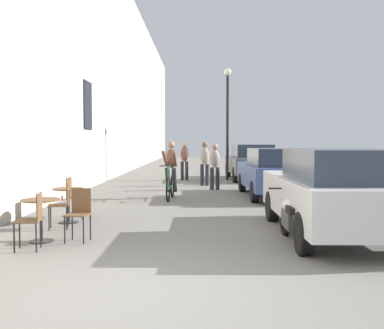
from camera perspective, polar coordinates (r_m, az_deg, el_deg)
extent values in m
plane|color=slate|center=(5.35, -7.64, -15.52)|extent=(88.00, 88.00, 0.00)
cube|color=#B7AD99|center=(19.78, -11.75, 12.88)|extent=(0.50, 68.00, 10.29)
cube|color=black|center=(16.66, -12.93, 7.23)|extent=(0.04, 1.10, 1.70)
cylinder|color=black|center=(8.17, -18.36, -9.10)|extent=(0.40, 0.40, 0.02)
cylinder|color=black|center=(8.11, -18.40, -6.70)|extent=(0.05, 0.05, 0.67)
cylinder|color=brown|center=(8.06, -18.44, -4.24)|extent=(0.64, 0.64, 0.02)
cylinder|color=black|center=(7.46, -21.41, -8.61)|extent=(0.02, 0.02, 0.45)
cylinder|color=black|center=(7.77, -20.81, -8.15)|extent=(0.02, 0.02, 0.45)
cylinder|color=black|center=(7.39, -18.95, -8.68)|extent=(0.02, 0.02, 0.45)
cylinder|color=black|center=(7.70, -18.45, -8.21)|extent=(0.02, 0.02, 0.45)
cube|color=brown|center=(7.53, -19.93, -6.66)|extent=(0.43, 0.43, 0.02)
cube|color=brown|center=(7.46, -18.61, -5.02)|extent=(0.07, 0.34, 0.42)
cylinder|color=black|center=(7.74, -13.45, -8.07)|extent=(0.02, 0.02, 0.45)
cylinder|color=black|center=(7.86, -15.67, -7.93)|extent=(0.02, 0.02, 0.45)
cylinder|color=black|center=(8.04, -12.62, -7.66)|extent=(0.02, 0.02, 0.45)
cylinder|color=black|center=(8.16, -14.77, -7.53)|extent=(0.02, 0.02, 0.45)
cube|color=brown|center=(7.91, -14.15, -6.12)|extent=(0.42, 0.42, 0.02)
cube|color=brown|center=(8.04, -13.70, -4.38)|extent=(0.34, 0.06, 0.42)
cylinder|color=black|center=(9.87, -15.20, -7.00)|extent=(0.40, 0.40, 0.02)
cylinder|color=black|center=(9.81, -15.23, -5.00)|extent=(0.05, 0.05, 0.67)
cylinder|color=brown|center=(9.77, -15.25, -2.97)|extent=(0.64, 0.64, 0.02)
cylinder|color=black|center=(9.05, -17.50, -6.54)|extent=(0.02, 0.02, 0.45)
cylinder|color=black|center=(9.37, -17.30, -6.22)|extent=(0.02, 0.02, 0.45)
cylinder|color=black|center=(9.02, -15.44, -6.54)|extent=(0.02, 0.02, 0.45)
cylinder|color=black|center=(9.34, -15.31, -6.22)|extent=(0.02, 0.02, 0.45)
cube|color=brown|center=(9.16, -16.41, -4.93)|extent=(0.45, 0.45, 0.02)
cube|color=brown|center=(9.12, -15.30, -3.55)|extent=(0.09, 0.34, 0.42)
cylinder|color=black|center=(10.57, -13.11, -5.14)|extent=(0.02, 0.02, 0.45)
cylinder|color=black|center=(10.26, -13.61, -5.38)|extent=(0.02, 0.02, 0.45)
cylinder|color=black|center=(10.66, -14.79, -5.09)|extent=(0.02, 0.02, 0.45)
cylinder|color=black|center=(10.36, -15.33, -5.33)|extent=(0.02, 0.02, 0.45)
cube|color=brown|center=(10.43, -14.23, -3.96)|extent=(0.39, 0.39, 0.02)
cube|color=brown|center=(10.46, -15.18, -2.74)|extent=(0.03, 0.34, 0.42)
torus|color=black|center=(12.87, -3.02, -3.17)|extent=(0.09, 0.71, 0.71)
torus|color=black|center=(13.91, -2.48, -2.72)|extent=(0.09, 0.71, 0.71)
cylinder|color=#2D6B38|center=(13.80, -2.52, -1.58)|extent=(0.05, 0.22, 0.58)
cylinder|color=#2D6B38|center=(13.28, -2.78, -0.30)|extent=(0.08, 0.83, 0.14)
cylinder|color=#2D6B38|center=(12.87, -3.01, -1.68)|extent=(0.04, 0.09, 0.67)
cylinder|color=#2D6B38|center=(13.41, -2.72, -2.76)|extent=(0.09, 1.00, 0.12)
cylinder|color=black|center=(12.87, -3.00, -0.18)|extent=(0.52, 0.06, 0.03)
ellipsoid|color=black|center=(13.69, -2.57, -0.29)|extent=(0.12, 0.24, 0.06)
ellipsoid|color=brown|center=(13.59, -2.61, 0.85)|extent=(0.36, 0.37, 0.59)
sphere|color=#A57A5B|center=(13.55, -2.64, 2.51)|extent=(0.22, 0.22, 0.22)
cylinder|color=#26262D|center=(13.54, -2.22, -1.94)|extent=(0.15, 0.40, 0.75)
cylinder|color=#26262D|center=(13.57, -3.06, -1.93)|extent=(0.15, 0.40, 0.75)
cylinder|color=brown|center=(13.19, -2.20, 0.76)|extent=(0.12, 0.75, 0.48)
cylinder|color=brown|center=(13.22, -3.42, 0.76)|extent=(0.15, 0.75, 0.48)
cylinder|color=#26262D|center=(15.94, 2.51, -1.78)|extent=(0.14, 0.14, 0.79)
cylinder|color=#26262D|center=(15.97, 3.22, -1.77)|extent=(0.14, 0.14, 0.79)
ellipsoid|color=#9E9384|center=(15.91, 2.87, 0.76)|extent=(0.37, 0.28, 0.62)
sphere|color=#A57A5B|center=(15.90, 2.88, 2.23)|extent=(0.22, 0.22, 0.22)
cylinder|color=#26262D|center=(17.45, 1.26, -1.32)|extent=(0.14, 0.14, 0.82)
cylinder|color=#26262D|center=(17.46, 1.92, -1.32)|extent=(0.14, 0.14, 0.82)
ellipsoid|color=#9E9384|center=(17.42, 1.59, 1.10)|extent=(0.34, 0.24, 0.65)
sphere|color=brown|center=(17.41, 1.59, 2.49)|extent=(0.22, 0.22, 0.22)
cylinder|color=#26262D|center=(19.91, -1.24, -0.80)|extent=(0.14, 0.14, 0.82)
cylinder|color=#26262D|center=(19.89, -0.67, -0.80)|extent=(0.14, 0.14, 0.82)
ellipsoid|color=brown|center=(19.86, -0.96, 1.33)|extent=(0.36, 0.26, 0.65)
sphere|color=tan|center=(19.86, -0.96, 2.55)|extent=(0.22, 0.22, 0.22)
cylinder|color=black|center=(20.17, 4.47, 4.61)|extent=(0.12, 0.12, 4.60)
sphere|color=silver|center=(20.39, 4.49, 11.48)|extent=(0.32, 0.32, 0.32)
cube|color=#B7B7BC|center=(8.58, 17.10, -4.02)|extent=(1.84, 4.40, 0.72)
cube|color=#283342|center=(8.03, 18.23, -0.04)|extent=(1.54, 2.38, 0.53)
cylinder|color=black|center=(9.84, 10.00, -5.16)|extent=(0.21, 0.63, 0.63)
cylinder|color=black|center=(10.25, 19.20, -4.96)|extent=(0.21, 0.63, 0.63)
cylinder|color=black|center=(7.04, 13.92, -8.42)|extent=(0.21, 0.63, 0.63)
cube|color=#384C84|center=(14.15, 10.17, -1.40)|extent=(1.85, 4.23, 0.68)
cube|color=#283342|center=(13.63, 10.60, 0.93)|extent=(1.52, 2.30, 0.51)
cylinder|color=black|center=(15.42, 6.30, -2.29)|extent=(0.21, 0.61, 0.60)
cylinder|color=black|center=(15.69, 12.03, -2.25)|extent=(0.21, 0.61, 0.60)
cylinder|color=black|center=(12.70, 7.85, -3.41)|extent=(0.21, 0.61, 0.60)
cylinder|color=black|center=(13.03, 14.73, -3.32)|extent=(0.21, 0.61, 0.60)
cube|color=#595960|center=(20.47, 7.29, 0.02)|extent=(1.99, 4.47, 0.72)
cube|color=#283342|center=(19.93, 7.52, 1.74)|extent=(1.62, 2.43, 0.53)
cylinder|color=black|center=(21.82, 4.56, -0.73)|extent=(0.23, 0.64, 0.63)
cylinder|color=black|center=(22.05, 8.84, -0.72)|extent=(0.23, 0.64, 0.63)
cylinder|color=black|center=(18.94, 5.46, -1.28)|extent=(0.23, 0.64, 0.63)
cylinder|color=black|center=(19.21, 10.37, -1.26)|extent=(0.23, 0.64, 0.63)
torus|color=black|center=(8.47, 11.56, -6.59)|extent=(0.11, 0.69, 0.69)
torus|color=black|center=(7.07, 13.41, -8.51)|extent=(0.12, 0.70, 0.70)
cube|color=#333338|center=(7.75, 12.41, -6.74)|extent=(0.26, 0.77, 0.28)
ellipsoid|color=#B7B7BC|center=(7.81, 12.30, -5.02)|extent=(0.30, 0.53, 0.24)
cube|color=black|center=(7.45, 12.79, -5.57)|extent=(0.25, 0.45, 0.10)
cylinder|color=black|center=(8.30, 11.70, -2.96)|extent=(0.62, 0.05, 0.03)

